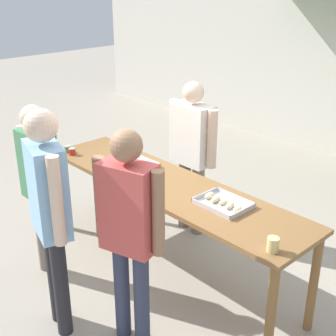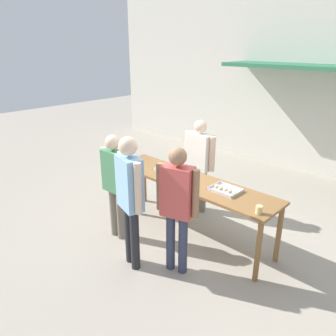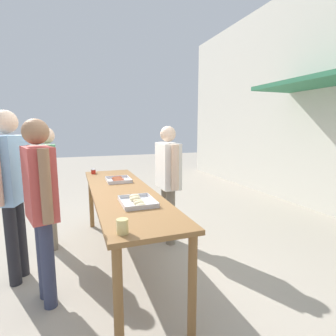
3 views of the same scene
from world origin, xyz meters
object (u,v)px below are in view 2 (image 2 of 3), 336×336
at_px(food_tray_buns, 225,190).
at_px(person_customer_waiting_in_line, 130,192).
at_px(person_server_behind_table, 199,159).
at_px(person_customer_holding_hotdog, 115,178).
at_px(condiment_jar_mustard, 124,162).
at_px(condiment_jar_ketchup, 128,163).
at_px(food_tray_sausages, 168,170).
at_px(person_customer_with_cup, 177,200).
at_px(beer_cup, 259,210).

height_order(food_tray_buns, person_customer_waiting_in_line, person_customer_waiting_in_line).
distance_m(person_server_behind_table, person_customer_holding_hotdog, 1.59).
relative_size(condiment_jar_mustard, condiment_jar_ketchup, 1.00).
bearing_deg(food_tray_sausages, condiment_jar_ketchup, -157.83).
xyz_separation_m(food_tray_sausages, person_customer_with_cup, (0.97, -0.85, 0.10)).
relative_size(food_tray_sausages, condiment_jar_mustard, 5.34).
bearing_deg(food_tray_sausages, condiment_jar_mustard, -160.65).
distance_m(condiment_jar_mustard, person_customer_holding_hotdog, 0.80).
relative_size(food_tray_buns, person_server_behind_table, 0.25).
height_order(food_tray_sausages, person_customer_holding_hotdog, person_customer_holding_hotdog).
xyz_separation_m(food_tray_buns, condiment_jar_mustard, (-1.87, -0.27, 0.02)).
bearing_deg(person_server_behind_table, beer_cup, -29.76).
distance_m(condiment_jar_mustard, person_server_behind_table, 1.29).
xyz_separation_m(person_server_behind_table, person_customer_holding_hotdog, (-0.35, -1.56, 0.01)).
bearing_deg(person_customer_with_cup, condiment_jar_ketchup, -36.09).
bearing_deg(person_customer_with_cup, food_tray_buns, -115.58).
xyz_separation_m(condiment_jar_mustard, condiment_jar_ketchup, (0.09, -0.01, 0.00)).
relative_size(beer_cup, person_server_behind_table, 0.06).
xyz_separation_m(food_tray_sausages, condiment_jar_ketchup, (-0.68, -0.28, 0.02)).
height_order(food_tray_buns, person_customer_holding_hotdog, person_customer_holding_hotdog).
bearing_deg(person_server_behind_table, person_customer_holding_hotdog, -103.01).
xyz_separation_m(person_customer_holding_hotdog, person_customer_waiting_in_line, (0.71, -0.30, 0.11)).
distance_m(condiment_jar_ketchup, person_customer_with_cup, 1.75).
xyz_separation_m(food_tray_buns, beer_cup, (0.67, -0.26, 0.03)).
bearing_deg(beer_cup, food_tray_buns, 158.53).
relative_size(food_tray_buns, person_customer_waiting_in_line, 0.23).
bearing_deg(person_server_behind_table, condiment_jar_ketchup, -129.48).
relative_size(food_tray_buns, beer_cup, 3.97).
distance_m(person_customer_holding_hotdog, person_customer_with_cup, 1.22).
xyz_separation_m(condiment_jar_ketchup, person_customer_holding_hotdog, (0.43, -0.60, 0.04)).
distance_m(beer_cup, person_customer_holding_hotdog, 2.11).
bearing_deg(person_server_behind_table, condiment_jar_mustard, -132.87).
bearing_deg(condiment_jar_ketchup, person_customer_waiting_in_line, -38.33).
height_order(beer_cup, person_customer_holding_hotdog, person_customer_holding_hotdog).
xyz_separation_m(person_customer_with_cup, person_customer_waiting_in_line, (-0.51, -0.33, 0.06)).
bearing_deg(condiment_jar_ketchup, condiment_jar_mustard, 176.93).
xyz_separation_m(beer_cup, person_customer_with_cup, (-0.80, -0.59, 0.06)).
bearing_deg(beer_cup, person_customer_with_cup, -143.74).
height_order(person_customer_holding_hotdog, person_customer_with_cup, person_customer_with_cup).
height_order(person_server_behind_table, person_customer_holding_hotdog, person_server_behind_table).
distance_m(condiment_jar_mustard, condiment_jar_ketchup, 0.09).
distance_m(food_tray_sausages, beer_cup, 1.79).
bearing_deg(person_customer_waiting_in_line, condiment_jar_mustard, -20.45).
relative_size(beer_cup, person_customer_holding_hotdog, 0.06).
relative_size(food_tray_sausages, person_server_behind_table, 0.23).
bearing_deg(condiment_jar_mustard, person_customer_holding_hotdog, -49.22).
height_order(condiment_jar_ketchup, person_customer_waiting_in_line, person_customer_waiting_in_line).
xyz_separation_m(person_customer_holding_hotdog, person_customer_with_cup, (1.22, 0.03, 0.04)).
height_order(condiment_jar_mustard, beer_cup, beer_cup).
bearing_deg(food_tray_buns, person_customer_holding_hotdog, -147.00).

